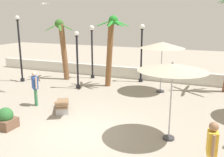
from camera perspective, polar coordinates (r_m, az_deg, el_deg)
The scene contains 15 objects.
ground_plane at distance 9.86m, azimuth -7.32°, elevation -11.99°, with size 56.00×56.00×0.00m, color #9E9384.
boundary_wall at distance 17.76m, azimuth 7.38°, elevation 0.98°, with size 25.20×0.30×0.80m, color silver.
patio_umbrella_1 at distance 8.67m, azimuth 13.57°, elevation 2.36°, with size 2.38×2.38×2.83m.
patio_umbrella_2 at distance 14.57m, azimuth 11.32°, elevation 7.36°, with size 2.57×2.57×2.98m.
palm_tree_1 at distance 17.87m, azimuth -11.20°, elevation 8.02°, with size 2.13×2.01×4.16m.
palm_tree_2 at distance 15.56m, azimuth -0.26°, elevation 8.19°, with size 2.21×2.22×4.41m.
lamp_post_0 at distance 16.86m, azimuth 6.71°, elevation 6.53°, with size 0.33×0.33×3.85m.
lamp_post_1 at distance 17.89m, azimuth -4.56°, elevation 7.28°, with size 0.36×0.36×3.75m.
lamp_post_2 at distance 17.95m, azimuth -20.18°, elevation 6.60°, with size 0.29×0.29×4.39m.
lamp_post_3 at distance 15.31m, azimuth -7.87°, elevation 4.41°, with size 0.28×0.28×3.48m.
lounge_chair_0 at distance 11.79m, azimuth -11.23°, elevation -5.68°, with size 1.44×1.88×0.83m.
guest_1 at distance 7.04m, azimuth 21.68°, elevation -14.27°, with size 0.28×0.56×1.74m.
guest_2 at distance 12.84m, azimuth -17.05°, elevation -1.44°, with size 0.46×0.41×1.72m.
seagull_1 at distance 17.18m, azimuth -15.13°, elevation 16.06°, with size 0.92×0.40×0.14m.
planter at distance 10.80m, azimuth -22.93°, elevation -8.46°, with size 0.70×0.70×0.85m.
Camera 1 is at (4.54, -7.66, 4.23)m, focal length 40.33 mm.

